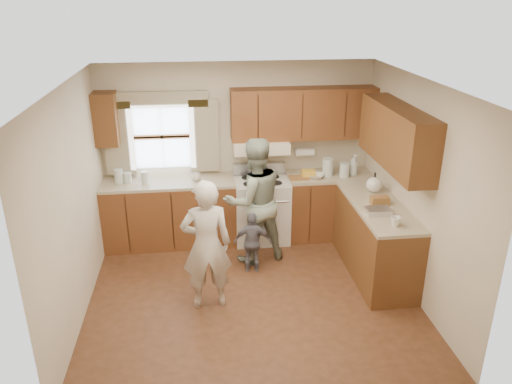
{
  "coord_description": "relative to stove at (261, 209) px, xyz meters",
  "views": [
    {
      "loc": [
        -0.55,
        -5.04,
        3.38
      ],
      "look_at": [
        0.1,
        0.4,
        1.15
      ],
      "focal_mm": 35.0,
      "sensor_mm": 36.0,
      "label": 1
    }
  ],
  "objects": [
    {
      "name": "stove",
      "position": [
        0.0,
        0.0,
        0.0
      ],
      "size": [
        0.76,
        0.67,
        1.07
      ],
      "color": "silver",
      "rests_on": "ground"
    },
    {
      "name": "room",
      "position": [
        -0.3,
        -1.44,
        0.78
      ],
      "size": [
        3.8,
        3.8,
        3.8
      ],
      "color": "#452A15",
      "rests_on": "ground"
    },
    {
      "name": "child",
      "position": [
        -0.23,
        -0.9,
        -0.06
      ],
      "size": [
        0.5,
        0.26,
        0.81
      ],
      "primitive_type": "imported",
      "rotation": [
        0.0,
        0.0,
        3.01
      ],
      "color": "slate",
      "rests_on": "ground"
    },
    {
      "name": "kitchen_fixtures",
      "position": [
        0.31,
        -0.36,
        0.37
      ],
      "size": [
        3.8,
        2.25,
        2.15
      ],
      "color": "#46230F",
      "rests_on": "ground"
    },
    {
      "name": "woman_right",
      "position": [
        -0.17,
        -0.59,
        0.38
      ],
      "size": [
        0.96,
        0.83,
        1.68
      ],
      "primitive_type": "imported",
      "rotation": [
        0.0,
        0.0,
        3.41
      ],
      "color": "#1F372B",
      "rests_on": "ground"
    },
    {
      "name": "woman_left",
      "position": [
        -0.82,
        -1.58,
        0.3
      ],
      "size": [
        0.58,
        0.4,
        1.53
      ],
      "primitive_type": "imported",
      "rotation": [
        0.0,
        0.0,
        3.2
      ],
      "color": "beige",
      "rests_on": "ground"
    }
  ]
}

